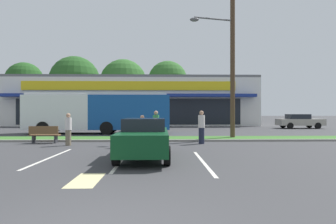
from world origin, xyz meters
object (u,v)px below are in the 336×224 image
object	(u,v)px
pedestrian_near_bench	(142,130)
pedestrian_far	(156,126)
car_2	(299,121)
pedestrian_by_pole	(201,127)
bus_stop_bench	(44,134)
city_bus	(99,112)
pedestrian_mid	(68,129)
car_1	(144,138)
utility_pole	(231,51)

from	to	relation	value
pedestrian_near_bench	pedestrian_far	size ratio (longest dim) A/B	0.87
car_2	pedestrian_by_pole	bearing A→B (deg)	-131.19
bus_stop_bench	city_bus	bearing A→B (deg)	-101.69
pedestrian_mid	pedestrian_near_bench	bearing A→B (deg)	-154.16
car_1	pedestrian_near_bench	distance (m)	4.49
car_2	pedestrian_far	xyz separation A→B (m)	(-14.91, -13.28, 0.14)
car_1	pedestrian_mid	size ratio (longest dim) A/B	2.66
car_2	pedestrian_mid	xyz separation A→B (m)	(-19.41, -14.83, 0.07)
city_bus	bus_stop_bench	world-z (taller)	city_bus
car_2	pedestrian_near_bench	world-z (taller)	pedestrian_near_bench
pedestrian_near_bench	pedestrian_mid	xyz separation A→B (m)	(-3.79, -0.35, 0.05)
city_bus	pedestrian_by_pole	bearing A→B (deg)	133.86
city_bus	bus_stop_bench	size ratio (longest dim) A/B	7.11
city_bus	car_2	world-z (taller)	city_bus
pedestrian_far	city_bus	bearing A→B (deg)	-166.69
bus_stop_bench	pedestrian_mid	distance (m)	2.05
car_1	car_2	bearing A→B (deg)	141.19
city_bus	pedestrian_by_pole	distance (m)	10.46
city_bus	pedestrian_mid	world-z (taller)	city_bus
pedestrian_near_bench	pedestrian_far	world-z (taller)	pedestrian_far
pedestrian_by_pole	car_2	bearing A→B (deg)	-53.29
utility_pole	car_2	world-z (taller)	utility_pole
car_2	bus_stop_bench	bearing A→B (deg)	-146.99
utility_pole	city_bus	bearing A→B (deg)	152.55
bus_stop_bench	pedestrian_by_pole	distance (m)	8.70
bus_stop_bench	pedestrian_near_bench	bearing A→B (deg)	171.99
pedestrian_far	car_1	bearing A→B (deg)	-25.55
utility_pole	car_1	xyz separation A→B (m)	(-5.07, -7.37, -4.84)
city_bus	bus_stop_bench	bearing A→B (deg)	78.37
car_1	car_2	xyz separation A→B (m)	(15.25, 18.95, -0.00)
car_1	car_2	world-z (taller)	car_2
utility_pole	car_1	bearing A→B (deg)	-124.50
utility_pole	pedestrian_mid	xyz separation A→B (m)	(-9.24, -3.25, -4.78)
car_1	pedestrian_far	bearing A→B (deg)	176.66
pedestrian_near_bench	pedestrian_far	xyz separation A→B (m)	(0.71, 1.20, 0.12)
utility_pole	pedestrian_far	distance (m)	6.89
bus_stop_bench	car_2	world-z (taller)	car_2
car_1	pedestrian_near_bench	world-z (taller)	pedestrian_near_bench
car_2	pedestrian_mid	size ratio (longest dim) A/B	2.79
city_bus	pedestrian_mid	bearing A→B (deg)	91.63
car_1	pedestrian_near_bench	bearing A→B (deg)	-175.21
city_bus	pedestrian_by_pole	world-z (taller)	city_bus
utility_pole	pedestrian_near_bench	xyz separation A→B (m)	(-5.44, -2.90, -4.83)
pedestrian_near_bench	pedestrian_mid	bearing A→B (deg)	-77.24
car_2	pedestrian_by_pole	xyz separation A→B (m)	(-12.42, -14.19, 0.14)
utility_pole	car_1	size ratio (longest dim) A/B	2.38
car_2	pedestrian_by_pole	world-z (taller)	pedestrian_by_pole
bus_stop_bench	car_1	world-z (taller)	car_1
bus_stop_bench	pedestrian_near_bench	distance (m)	5.53
utility_pole	pedestrian_near_bench	size ratio (longest dim) A/B	6.71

